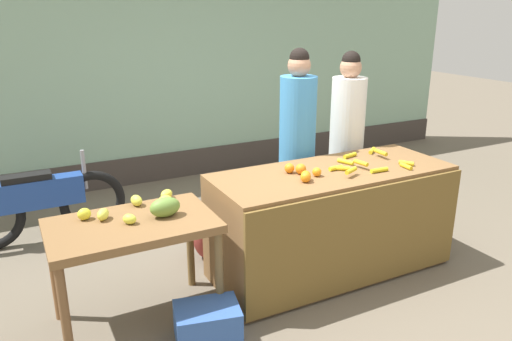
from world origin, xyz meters
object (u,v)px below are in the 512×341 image
at_px(parked_motorcycle, 41,203).
at_px(produce_sack, 208,231).
at_px(vendor_woman_white_shirt, 346,142).
at_px(vendor_woman_blue_shirt, 297,148).
at_px(produce_crate, 207,324).

bearing_deg(parked_motorcycle, produce_sack, -39.38).
relative_size(parked_motorcycle, produce_sack, 2.99).
height_order(vendor_woman_white_shirt, parked_motorcycle, vendor_woman_white_shirt).
bearing_deg(parked_motorcycle, vendor_woman_blue_shirt, -26.20).
distance_m(vendor_woman_blue_shirt, parked_motorcycle, 2.53).
bearing_deg(vendor_woman_blue_shirt, produce_sack, 178.46).
bearing_deg(vendor_woman_white_shirt, produce_crate, -150.53).
height_order(vendor_woman_blue_shirt, parked_motorcycle, vendor_woman_blue_shirt).
distance_m(parked_motorcycle, produce_crate, 2.35).
bearing_deg(produce_sack, vendor_woman_blue_shirt, -1.54).
bearing_deg(produce_sack, produce_crate, -112.24).
distance_m(produce_crate, produce_sack, 1.21).
height_order(produce_crate, produce_sack, produce_sack).
xyz_separation_m(vendor_woman_blue_shirt, vendor_woman_white_shirt, (0.60, 0.02, -0.03)).
height_order(vendor_woman_white_shirt, produce_sack, vendor_woman_white_shirt).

